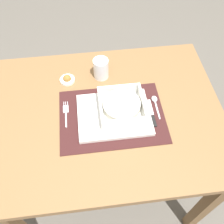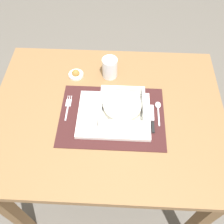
% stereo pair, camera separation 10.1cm
% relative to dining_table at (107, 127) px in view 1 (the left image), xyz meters
% --- Properties ---
extents(ground_plane, '(6.00, 6.00, 0.00)m').
position_rel_dining_table_xyz_m(ground_plane, '(0.00, 0.00, -0.64)').
color(ground_plane, '#59544C').
extents(dining_table, '(0.96, 0.74, 0.74)m').
position_rel_dining_table_xyz_m(dining_table, '(0.00, 0.00, 0.00)').
color(dining_table, brown).
rests_on(dining_table, ground).
extents(placemat, '(0.42, 0.31, 0.00)m').
position_rel_dining_table_xyz_m(placemat, '(0.02, -0.02, 0.11)').
color(placemat, '#381919').
rests_on(placemat, dining_table).
extents(serving_plate, '(0.29, 0.22, 0.02)m').
position_rel_dining_table_xyz_m(serving_plate, '(0.03, -0.02, 0.12)').
color(serving_plate, white).
rests_on(serving_plate, placemat).
extents(porridge_bowl, '(0.18, 0.18, 0.06)m').
position_rel_dining_table_xyz_m(porridge_bowl, '(0.06, -0.01, 0.15)').
color(porridge_bowl, white).
rests_on(porridge_bowl, serving_plate).
extents(fork, '(0.02, 0.13, 0.00)m').
position_rel_dining_table_xyz_m(fork, '(-0.16, 0.02, 0.11)').
color(fork, silver).
rests_on(fork, placemat).
extents(spoon, '(0.02, 0.12, 0.01)m').
position_rel_dining_table_xyz_m(spoon, '(0.21, 0.03, 0.12)').
color(spoon, silver).
rests_on(spoon, placemat).
extents(butter_knife, '(0.01, 0.13, 0.01)m').
position_rel_dining_table_xyz_m(butter_knife, '(0.18, -0.04, 0.11)').
color(butter_knife, black).
rests_on(butter_knife, placemat).
extents(bread_knife, '(0.01, 0.13, 0.01)m').
position_rel_dining_table_xyz_m(bread_knife, '(0.16, -0.04, 0.11)').
color(bread_knife, '#59331E').
rests_on(bread_knife, placemat).
extents(drinking_glass, '(0.07, 0.07, 0.09)m').
position_rel_dining_table_xyz_m(drinking_glass, '(-0.00, 0.20, 0.15)').
color(drinking_glass, white).
rests_on(drinking_glass, dining_table).
extents(condiment_saucer, '(0.07, 0.07, 0.04)m').
position_rel_dining_table_xyz_m(condiment_saucer, '(-0.15, 0.19, 0.12)').
color(condiment_saucer, white).
rests_on(condiment_saucer, dining_table).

